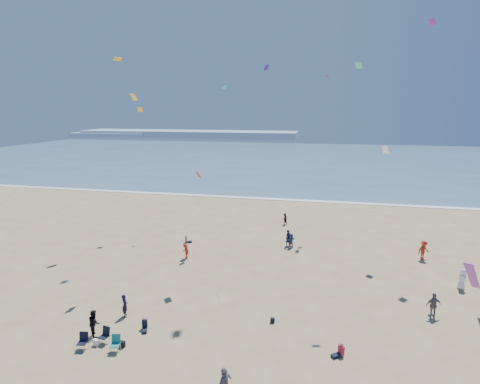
# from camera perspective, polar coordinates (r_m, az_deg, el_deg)

# --- Properties ---
(ocean) EXTENTS (220.00, 100.00, 0.06)m
(ocean) POSITION_cam_1_polar(r_m,az_deg,el_deg) (108.09, 8.75, 5.00)
(ocean) COLOR #476B84
(ocean) RESTS_ON ground
(surf_line) EXTENTS (220.00, 1.20, 0.08)m
(surf_line) POSITION_cam_1_polar(r_m,az_deg,el_deg) (59.01, 5.68, -1.12)
(surf_line) COLOR white
(surf_line) RESTS_ON ground
(headland_far) EXTENTS (110.00, 20.00, 3.20)m
(headland_far) POSITION_cam_1_polar(r_m,az_deg,el_deg) (194.11, -7.93, 8.76)
(headland_far) COLOR #7A8EA8
(headland_far) RESTS_ON ground
(headland_near) EXTENTS (40.00, 14.00, 2.00)m
(headland_near) POSITION_cam_1_polar(r_m,az_deg,el_deg) (206.89, -18.99, 8.26)
(headland_near) COLOR #7A8EA8
(headland_near) RESTS_ON ground
(standing_flyers) EXTENTS (30.68, 39.62, 1.91)m
(standing_flyers) POSITION_cam_1_polar(r_m,az_deg,el_deg) (27.19, 11.68, -16.39)
(standing_flyers) COLOR red
(standing_flyers) RESTS_ON ground
(seated_group) EXTENTS (16.21, 32.49, 0.84)m
(seated_group) POSITION_cam_1_polar(r_m,az_deg,el_deg) (23.70, -3.63, -22.11)
(seated_group) COLOR white
(seated_group) RESTS_ON ground
(chair_cluster) EXTENTS (2.70, 1.50, 1.00)m
(chair_cluster) POSITION_cam_1_polar(r_m,az_deg,el_deg) (25.18, -20.52, -20.45)
(chair_cluster) COLOR black
(chair_cluster) RESTS_ON ground
(white_tote) EXTENTS (0.35, 0.20, 0.40)m
(white_tote) POSITION_cam_1_polar(r_m,az_deg,el_deg) (25.66, -21.05, -20.61)
(white_tote) COLOR white
(white_tote) RESTS_ON ground
(black_backpack) EXTENTS (0.30, 0.22, 0.38)m
(black_backpack) POSITION_cam_1_polar(r_m,az_deg,el_deg) (25.04, -17.49, -21.26)
(black_backpack) COLOR black
(black_backpack) RESTS_ON ground
(navy_bag) EXTENTS (0.28, 0.18, 0.34)m
(navy_bag) POSITION_cam_1_polar(r_m,az_deg,el_deg) (26.34, 4.98, -18.89)
(navy_bag) COLOR black
(navy_bag) RESTS_ON ground
(kites_aloft) EXTENTS (38.59, 40.61, 29.58)m
(kites_aloft) POSITION_cam_1_polar(r_m,az_deg,el_deg) (25.64, 15.80, 12.48)
(kites_aloft) COLOR white
(kites_aloft) RESTS_ON ground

